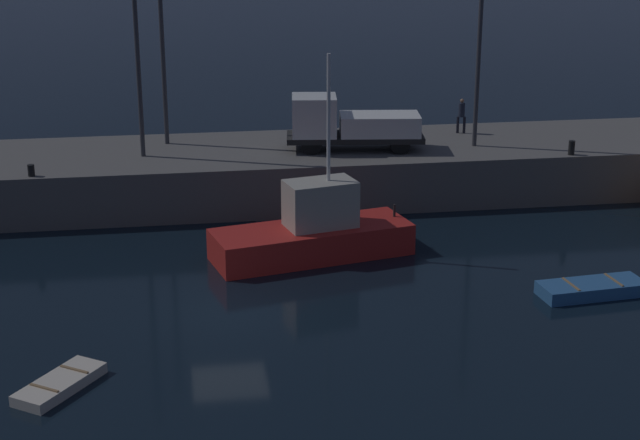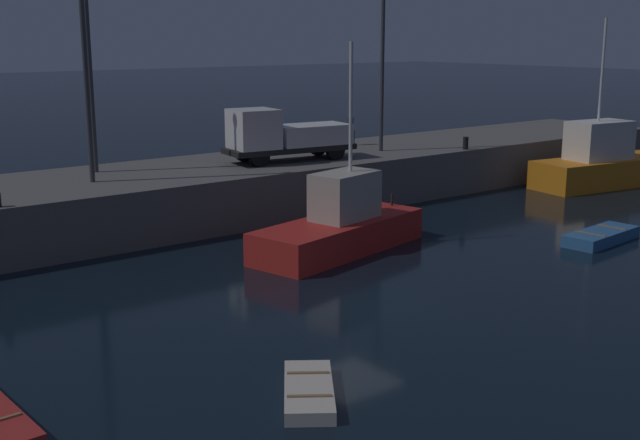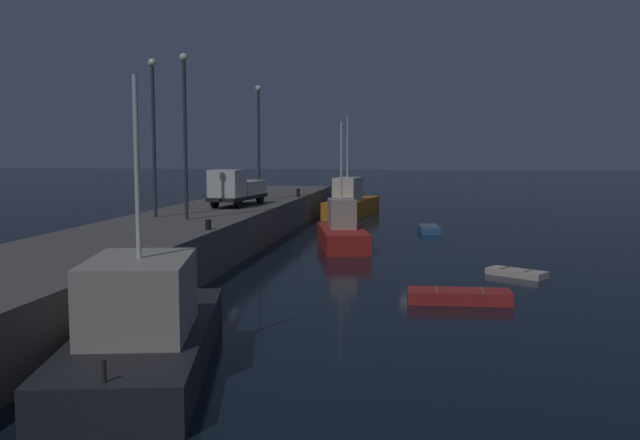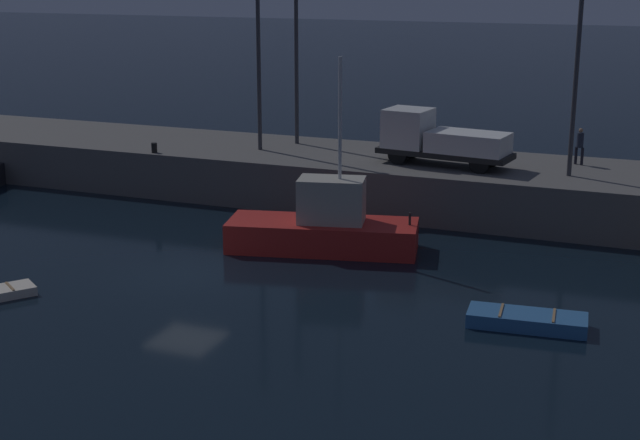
{
  "view_description": "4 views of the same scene",
  "coord_description": "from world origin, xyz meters",
  "px_view_note": "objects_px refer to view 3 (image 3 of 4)",
  "views": [
    {
      "loc": [
        -1.5,
        -29.54,
        12.98
      ],
      "look_at": [
        3.69,
        3.93,
        1.78
      ],
      "focal_mm": 54.7,
      "sensor_mm": 36.0,
      "label": 1
    },
    {
      "loc": [
        -15.0,
        -17.92,
        7.95
      ],
      "look_at": [
        2.01,
        4.13,
        1.55
      ],
      "focal_mm": 45.54,
      "sensor_mm": 36.0,
      "label": 2
    },
    {
      "loc": [
        -39.58,
        -0.3,
        6.09
      ],
      "look_at": [
        1.19,
        5.96,
        1.92
      ],
      "focal_mm": 40.16,
      "sensor_mm": 36.0,
      "label": 3
    },
    {
      "loc": [
        16.41,
        -27.8,
        10.98
      ],
      "look_at": [
        3.61,
        4.45,
        1.37
      ],
      "focal_mm": 51.56,
      "sensor_mm": 36.0,
      "label": 4
    }
  ],
  "objects_px": {
    "dinghy_orange_near": "(459,296)",
    "utility_truck": "(236,188)",
    "dockworker": "(226,187)",
    "bollard_central": "(298,193)",
    "lamp_post_west": "(185,124)",
    "fishing_boat_blue": "(342,232)",
    "fishing_boat_white": "(144,329)",
    "dinghy_red_small": "(429,229)",
    "fishing_trawler_red": "(351,203)",
    "lamp_post_east": "(154,126)",
    "bollard_west": "(208,225)",
    "rowboat_white_mid": "(517,273)",
    "lamp_post_central": "(259,134)"
  },
  "relations": [
    {
      "from": "fishing_trawler_red",
      "to": "dinghy_red_small",
      "type": "relative_size",
      "value": 2.79
    },
    {
      "from": "fishing_boat_blue",
      "to": "bollard_west",
      "type": "bearing_deg",
      "value": 155.11
    },
    {
      "from": "dinghy_red_small",
      "to": "dockworker",
      "type": "xyz_separation_m",
      "value": [
        -0.28,
        15.05,
        2.96
      ]
    },
    {
      "from": "dockworker",
      "to": "bollard_central",
      "type": "height_order",
      "value": "dockworker"
    },
    {
      "from": "fishing_boat_blue",
      "to": "lamp_post_central",
      "type": "bearing_deg",
      "value": 40.5
    },
    {
      "from": "fishing_trawler_red",
      "to": "bollard_central",
      "type": "height_order",
      "value": "fishing_trawler_red"
    },
    {
      "from": "lamp_post_central",
      "to": "fishing_boat_white",
      "type": "bearing_deg",
      "value": -171.82
    },
    {
      "from": "fishing_trawler_red",
      "to": "dinghy_red_small",
      "type": "distance_m",
      "value": 13.3
    },
    {
      "from": "utility_truck",
      "to": "rowboat_white_mid",
      "type": "bearing_deg",
      "value": -123.67
    },
    {
      "from": "dinghy_orange_near",
      "to": "bollard_west",
      "type": "xyz_separation_m",
      "value": [
        4.02,
        11.51,
        2.23
      ]
    },
    {
      "from": "fishing_boat_blue",
      "to": "dinghy_red_small",
      "type": "xyz_separation_m",
      "value": [
        8.9,
        -5.25,
        -0.73
      ]
    },
    {
      "from": "dinghy_orange_near",
      "to": "utility_truck",
      "type": "relative_size",
      "value": 0.65
    },
    {
      "from": "fishing_boat_blue",
      "to": "rowboat_white_mid",
      "type": "distance_m",
      "value": 12.74
    },
    {
      "from": "rowboat_white_mid",
      "to": "bollard_central",
      "type": "xyz_separation_m",
      "value": [
        20.77,
        14.42,
        2.4
      ]
    },
    {
      "from": "fishing_boat_white",
      "to": "dockworker",
      "type": "distance_m",
      "value": 34.33
    },
    {
      "from": "lamp_post_west",
      "to": "lamp_post_central",
      "type": "bearing_deg",
      "value": -1.52
    },
    {
      "from": "dockworker",
      "to": "bollard_west",
      "type": "height_order",
      "value": "dockworker"
    },
    {
      "from": "fishing_trawler_red",
      "to": "bollard_west",
      "type": "xyz_separation_m",
      "value": [
        -31.09,
        3.37,
        1.32
      ]
    },
    {
      "from": "bollard_central",
      "to": "dockworker",
      "type": "bearing_deg",
      "value": 126.99
    },
    {
      "from": "lamp_post_central",
      "to": "dinghy_orange_near",
      "type": "bearing_deg",
      "value": -149.59
    },
    {
      "from": "lamp_post_west",
      "to": "fishing_boat_white",
      "type": "bearing_deg",
      "value": -164.27
    },
    {
      "from": "lamp_post_west",
      "to": "dockworker",
      "type": "bearing_deg",
      "value": 8.07
    },
    {
      "from": "dinghy_orange_near",
      "to": "lamp_post_east",
      "type": "distance_m",
      "value": 20.14
    },
    {
      "from": "lamp_post_east",
      "to": "lamp_post_west",
      "type": "bearing_deg",
      "value": -115.79
    },
    {
      "from": "lamp_post_east",
      "to": "bollard_west",
      "type": "relative_size",
      "value": 18.04
    },
    {
      "from": "fishing_trawler_red",
      "to": "fishing_boat_blue",
      "type": "distance_m",
      "value": 20.29
    },
    {
      "from": "fishing_boat_white",
      "to": "bollard_west",
      "type": "xyz_separation_m",
      "value": [
        13.98,
        2.57,
        1.37
      ]
    },
    {
      "from": "lamp_post_east",
      "to": "fishing_boat_white",
      "type": "bearing_deg",
      "value": -159.29
    },
    {
      "from": "lamp_post_west",
      "to": "lamp_post_east",
      "type": "height_order",
      "value": "lamp_post_west"
    },
    {
      "from": "lamp_post_west",
      "to": "dockworker",
      "type": "height_order",
      "value": "lamp_post_west"
    },
    {
      "from": "rowboat_white_mid",
      "to": "lamp_post_west",
      "type": "bearing_deg",
      "value": 82.94
    },
    {
      "from": "lamp_post_east",
      "to": "dockworker",
      "type": "height_order",
      "value": "lamp_post_east"
    },
    {
      "from": "dinghy_red_small",
      "to": "lamp_post_west",
      "type": "relative_size",
      "value": 0.43
    },
    {
      "from": "lamp_post_central",
      "to": "dockworker",
      "type": "bearing_deg",
      "value": 87.32
    },
    {
      "from": "fishing_boat_blue",
      "to": "fishing_boat_white",
      "type": "xyz_separation_m",
      "value": [
        -24.85,
        2.47,
        0.15
      ]
    },
    {
      "from": "dinghy_orange_near",
      "to": "dinghy_red_small",
      "type": "height_order",
      "value": "dinghy_orange_near"
    },
    {
      "from": "rowboat_white_mid",
      "to": "lamp_post_west",
      "type": "xyz_separation_m",
      "value": [
        2.12,
        17.08,
        7.18
      ]
    },
    {
      "from": "lamp_post_central",
      "to": "bollard_west",
      "type": "bearing_deg",
      "value": -173.47
    },
    {
      "from": "dockworker",
      "to": "dinghy_red_small",
      "type": "bearing_deg",
      "value": -88.95
    },
    {
      "from": "lamp_post_east",
      "to": "bollard_central",
      "type": "xyz_separation_m",
      "value": [
        17.61,
        -4.83,
        -4.72
      ]
    },
    {
      "from": "rowboat_white_mid",
      "to": "lamp_post_east",
      "type": "distance_m",
      "value": 20.77
    },
    {
      "from": "fishing_trawler_red",
      "to": "rowboat_white_mid",
      "type": "height_order",
      "value": "fishing_trawler_red"
    },
    {
      "from": "bollard_west",
      "to": "fishing_boat_blue",
      "type": "bearing_deg",
      "value": -24.89
    },
    {
      "from": "dinghy_orange_near",
      "to": "dockworker",
      "type": "height_order",
      "value": "dockworker"
    },
    {
      "from": "fishing_trawler_red",
      "to": "lamp_post_central",
      "type": "relative_size",
      "value": 1.26
    },
    {
      "from": "fishing_boat_blue",
      "to": "rowboat_white_mid",
      "type": "relative_size",
      "value": 2.72
    },
    {
      "from": "fishing_boat_blue",
      "to": "dinghy_red_small",
      "type": "distance_m",
      "value": 10.36
    },
    {
      "from": "rowboat_white_mid",
      "to": "dockworker",
      "type": "xyz_separation_m",
      "value": [
        17.16,
        19.21,
        3.04
      ]
    },
    {
      "from": "fishing_boat_blue",
      "to": "dinghy_red_small",
      "type": "relative_size",
      "value": 2.08
    },
    {
      "from": "dockworker",
      "to": "bollard_west",
      "type": "relative_size",
      "value": 3.47
    }
  ]
}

